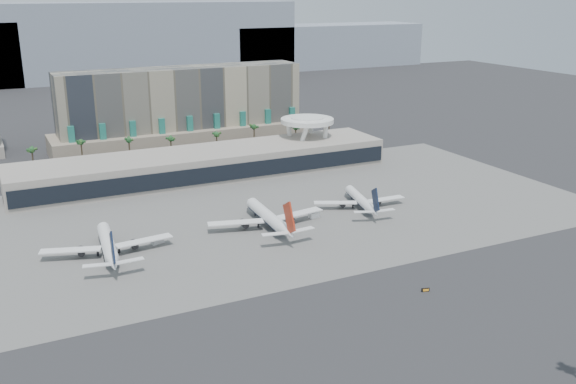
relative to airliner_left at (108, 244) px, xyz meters
name	(u,v)px	position (x,y,z in m)	size (l,w,h in m)	color
ground	(323,266)	(57.63, -37.60, -3.76)	(900.00, 900.00, 0.00)	#232326
apron_pad	(253,213)	(57.63, 17.40, -3.73)	(260.00, 130.00, 0.06)	#5B5B59
mountain_ridge	(107,47)	(85.51, 432.40, 26.13)	(680.00, 60.00, 70.00)	gray
hotel	(183,115)	(67.63, 136.82, 13.05)	(140.00, 30.00, 42.00)	#9E947A
terminal	(205,163)	(57.63, 72.24, 2.76)	(170.00, 32.50, 14.50)	#B5AA9F
saucer_structure	(307,124)	(112.63, 78.40, 14.70)	(26.00, 26.00, 21.89)	white
palm_row	(195,137)	(64.63, 107.40, 6.74)	(157.80, 2.80, 13.10)	brown
airliner_left	(108,244)	(0.00, 0.00, 0.00)	(41.76, 43.15, 14.90)	white
airliner_centre	(268,217)	(56.40, 0.65, 0.18)	(43.94, 45.29, 15.63)	white
airliner_right	(361,200)	(97.40, 4.20, -0.44)	(36.08, 37.48, 13.14)	white
service_vehicle_a	(157,241)	(16.58, 2.89, -2.74)	(4.16, 2.03, 2.03)	silver
service_vehicle_b	(314,215)	(75.86, 2.30, -2.75)	(3.93, 2.25, 2.02)	white
taxiway_sign	(425,290)	(75.05, -65.46, -3.23)	(2.34, 0.99, 1.07)	black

